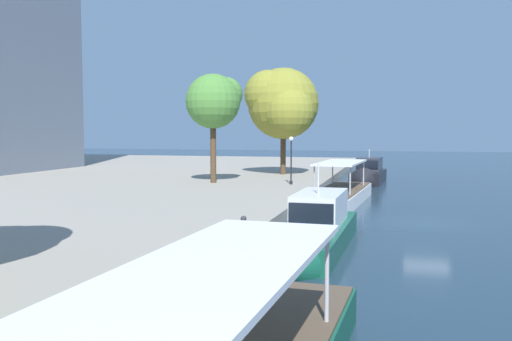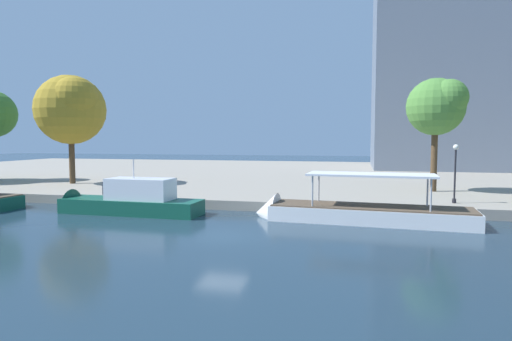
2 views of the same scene
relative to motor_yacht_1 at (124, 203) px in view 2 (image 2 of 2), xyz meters
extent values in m
plane|color=#1E3342|center=(8.61, -5.11, -0.72)|extent=(220.00, 220.00, 0.00)
cube|color=gray|center=(8.61, 30.24, -0.37)|extent=(120.00, 55.00, 0.69)
cube|color=#14513D|center=(0.54, -0.02, -0.37)|extent=(9.82, 2.79, 1.31)
cone|color=#14513D|center=(-4.74, 0.14, -0.37)|extent=(1.27, 2.42, 2.39)
cube|color=white|center=(1.27, -0.04, 1.00)|extent=(4.44, 2.14, 1.43)
cube|color=black|center=(-0.44, 0.01, 1.07)|extent=(1.22, 1.92, 0.86)
cylinder|color=silver|center=(0.78, -0.02, 2.36)|extent=(0.08, 0.08, 1.30)
cube|color=white|center=(16.23, 0.51, -0.50)|extent=(12.26, 3.86, 1.41)
cone|color=white|center=(9.71, 0.98, -0.50)|extent=(1.59, 2.79, 2.70)
cube|color=brown|center=(16.23, 0.51, 0.25)|extent=(12.01, 3.69, 0.08)
cylinder|color=#B2B2B7|center=(12.83, -0.45, 1.21)|extent=(0.10, 0.10, 1.85)
cylinder|color=#B2B2B7|center=(13.00, 1.94, 1.21)|extent=(0.10, 0.10, 1.85)
cylinder|color=#B2B2B7|center=(19.45, -0.93, 1.21)|extent=(0.10, 0.10, 1.85)
cylinder|color=#B2B2B7|center=(19.63, 1.46, 1.21)|extent=(0.10, 0.10, 1.85)
cube|color=silver|center=(16.23, 0.51, 2.20)|extent=(7.67, 3.29, 0.12)
cylinder|color=#2D2D33|center=(-0.22, 3.14, 0.26)|extent=(0.24, 0.24, 0.57)
sphere|color=#2D2D33|center=(-0.22, 3.14, 0.61)|extent=(0.26, 0.26, 0.26)
cylinder|color=black|center=(21.92, 5.19, 1.80)|extent=(0.12, 0.12, 3.65)
sphere|color=white|center=(21.92, 5.19, 3.79)|extent=(0.37, 0.37, 0.37)
cylinder|color=black|center=(21.92, 5.19, 0.12)|extent=(0.26, 0.26, 0.30)
cylinder|color=#4C3823|center=(-11.84, 10.80, 2.32)|extent=(0.55, 0.55, 4.69)
sphere|color=olive|center=(-11.84, 10.80, 7.18)|extent=(6.70, 6.70, 6.70)
sphere|color=olive|center=(-10.83, 12.13, 7.21)|extent=(3.49, 3.49, 3.49)
sphere|color=olive|center=(-10.73, 9.92, 8.04)|extent=(4.37, 4.37, 4.37)
cylinder|color=#4C3823|center=(21.66, 11.98, 2.60)|extent=(0.51, 0.51, 5.25)
sphere|color=#4C8438|center=(21.66, 11.98, 6.99)|extent=(4.71, 4.71, 4.71)
sphere|color=#4C8438|center=(21.16, 11.91, 6.88)|extent=(2.90, 2.90, 2.90)
sphere|color=#4C8438|center=(22.50, 11.11, 7.64)|extent=(2.98, 2.98, 2.98)
camera|label=1|loc=(-23.47, -3.37, 4.51)|focal=38.71mm
camera|label=2|loc=(15.40, -26.45, 4.35)|focal=30.43mm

